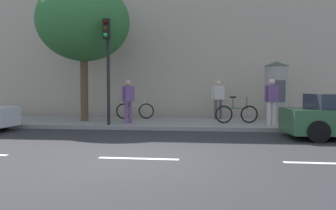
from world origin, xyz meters
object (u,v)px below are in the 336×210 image
object	(u,v)px
pedestrian_in_light_jacket	(271,98)
bicycle_leaning	(135,110)
poster_column	(276,91)
street_tree	(83,22)
pedestrian_with_bag	(128,98)
bicycle_upright	(237,114)
traffic_light	(107,54)
pedestrian_tallest	(218,96)

from	to	relation	value
pedestrian_in_light_jacket	bicycle_leaning	world-z (taller)	pedestrian_in_light_jacket
poster_column	street_tree	world-z (taller)	street_tree
poster_column	pedestrian_in_light_jacket	world-z (taller)	poster_column
street_tree	pedestrian_with_bag	bearing A→B (deg)	-20.65
street_tree	pedestrian_with_bag	xyz separation A→B (m)	(2.15, -0.81, -3.25)
poster_column	bicycle_upright	world-z (taller)	poster_column
pedestrian_with_bag	poster_column	bearing A→B (deg)	15.41
street_tree	bicycle_leaning	bearing A→B (deg)	32.81
traffic_light	bicycle_leaning	distance (m)	3.72
pedestrian_tallest	bicycle_upright	size ratio (longest dim) A/B	1.02
poster_column	pedestrian_with_bag	xyz separation A→B (m)	(-6.13, -1.69, -0.28)
traffic_light	bicycle_upright	xyz separation A→B (m)	(4.99, 1.37, -2.34)
street_tree	poster_column	bearing A→B (deg)	6.08
poster_column	pedestrian_with_bag	world-z (taller)	poster_column
pedestrian_with_bag	bicycle_upright	xyz separation A→B (m)	(4.37, 0.59, -0.64)
poster_column	bicycle_leaning	distance (m)	6.39
pedestrian_in_light_jacket	poster_column	bearing A→B (deg)	73.20
traffic_light	poster_column	bearing A→B (deg)	20.13
traffic_light	bicycle_upright	world-z (taller)	traffic_light
poster_column	bicycle_upright	distance (m)	2.27
pedestrian_tallest	pedestrian_in_light_jacket	bearing A→B (deg)	-49.54
street_tree	pedestrian_with_bag	world-z (taller)	street_tree
pedestrian_in_light_jacket	pedestrian_tallest	size ratio (longest dim) A/B	0.99
poster_column	bicycle_upright	xyz separation A→B (m)	(-1.76, -1.10, -0.92)
traffic_light	poster_column	size ratio (longest dim) A/B	1.56
pedestrian_with_bag	bicycle_leaning	world-z (taller)	pedestrian_with_bag
pedestrian_tallest	bicycle_leaning	size ratio (longest dim) A/B	1.02
pedestrian_tallest	bicycle_upright	xyz separation A→B (m)	(0.69, -1.77, -0.68)
street_tree	pedestrian_with_bag	distance (m)	3.98
traffic_light	pedestrian_in_light_jacket	world-z (taller)	traffic_light
traffic_light	bicycle_leaning	xyz separation A→B (m)	(0.44, 2.86, -2.34)
street_tree	pedestrian_tallest	world-z (taller)	street_tree
poster_column	pedestrian_in_light_jacket	size ratio (longest dim) A/B	1.45
pedestrian_in_light_jacket	traffic_light	bearing A→B (deg)	-172.33
traffic_light	poster_column	xyz separation A→B (m)	(6.75, 2.47, -1.42)
poster_column	street_tree	bearing A→B (deg)	-173.92
pedestrian_in_light_jacket	street_tree	bearing A→B (deg)	174.50
pedestrian_in_light_jacket	pedestrian_tallest	world-z (taller)	pedestrian_tallest
poster_column	bicycle_upright	bearing A→B (deg)	-148.00
pedestrian_with_bag	bicycle_upright	size ratio (longest dim) A/B	1.00
bicycle_leaning	street_tree	bearing A→B (deg)	-147.19
poster_column	pedestrian_with_bag	size ratio (longest dim) A/B	1.48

